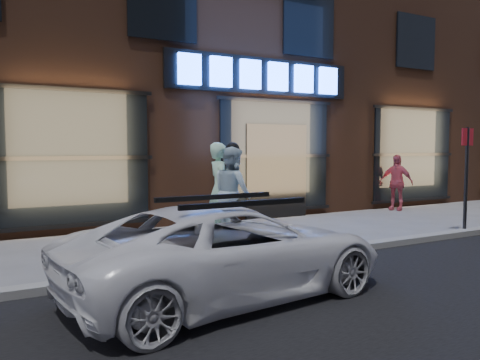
# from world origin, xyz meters

# --- Properties ---
(ground) EXTENTS (90.00, 90.00, 0.00)m
(ground) POSITION_xyz_m (0.00, 0.00, 0.00)
(ground) COLOR slate
(ground) RESTS_ON ground
(curb) EXTENTS (60.00, 0.25, 0.12)m
(curb) POSITION_xyz_m (0.00, 0.00, 0.06)
(curb) COLOR gray
(curb) RESTS_ON ground
(storefront_building) EXTENTS (30.20, 8.28, 10.30)m
(storefront_building) POSITION_xyz_m (-0.00, 7.99, 5.15)
(storefront_building) COLOR #54301E
(storefront_building) RESTS_ON ground
(man_bowtie) EXTENTS (0.55, 0.76, 1.92)m
(man_bowtie) POSITION_xyz_m (-2.31, 2.51, 0.96)
(man_bowtie) COLOR #C2FFE0
(man_bowtie) RESTS_ON ground
(man_cap) EXTENTS (0.74, 0.93, 1.84)m
(man_cap) POSITION_xyz_m (-2.22, 2.09, 0.92)
(man_cap) COLOR white
(man_cap) RESTS_ON ground
(passerby) EXTENTS (0.77, 1.02, 1.61)m
(passerby) POSITION_xyz_m (3.86, 3.53, 0.80)
(passerby) COLOR #D05666
(passerby) RESTS_ON ground
(white_suv) EXTENTS (4.28, 2.37, 1.14)m
(white_suv) POSITION_xyz_m (-3.98, -1.20, 0.57)
(white_suv) COLOR white
(white_suv) RESTS_ON ground
(sign_post) EXTENTS (0.36, 0.07, 2.23)m
(sign_post) POSITION_xyz_m (2.21, 0.10, 1.35)
(sign_post) COLOR #262628
(sign_post) RESTS_ON ground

